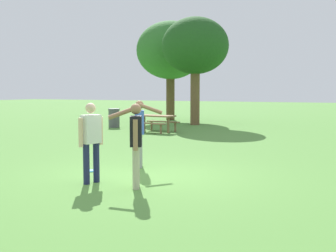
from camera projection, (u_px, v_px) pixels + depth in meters
name	position (u px, v px, depth m)	size (l,w,h in m)	color
ground_plane	(148.00, 176.00, 9.56)	(120.00, 120.00, 0.00)	#568E3D
person_thrower	(140.00, 128.00, 10.55)	(0.82, 0.55, 1.64)	gray
person_catcher	(135.00, 139.00, 8.28)	(0.82, 0.55, 1.64)	#B7AD93
person_bystander	(91.00, 137.00, 8.71)	(0.30, 0.59, 1.64)	#1E234C
frisbee	(91.00, 171.00, 10.06)	(0.24, 0.24, 0.03)	#2D9EDB
picnic_table_near	(156.00, 120.00, 19.36)	(1.87, 1.63, 0.77)	olive
trash_can_beside_table	(114.00, 118.00, 21.87)	(0.59, 0.59, 0.96)	#515156
tree_tall_left	(170.00, 51.00, 26.88)	(4.25, 4.25, 6.19)	brown
tree_broad_center	(195.00, 47.00, 23.20)	(3.61, 3.61, 5.83)	brown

